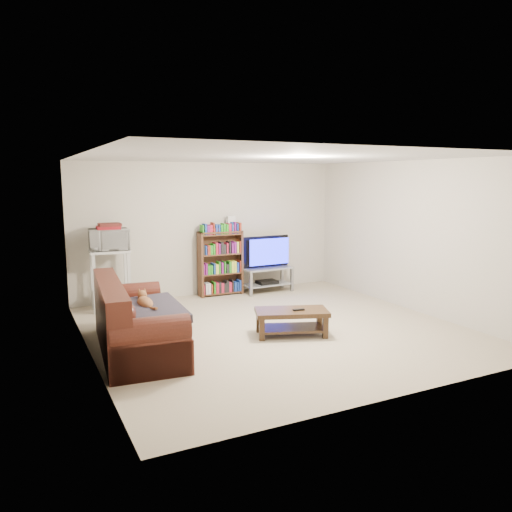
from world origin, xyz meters
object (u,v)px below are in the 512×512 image
sofa (132,326)px  coffee_table (292,318)px  tv_stand (267,275)px  bookshelf (220,262)px

sofa → coffee_table: sofa is taller
tv_stand → coffee_table: bearing=-112.3°
coffee_table → tv_stand: 2.64m
sofa → coffee_table: 2.11m
coffee_table → tv_stand: bearing=90.2°
coffee_table → tv_stand: tv_stand is taller
coffee_table → tv_stand: size_ratio=1.14×
bookshelf → coffee_table: bearing=-90.3°
coffee_table → bookshelf: size_ratio=0.92×
sofa → coffee_table: size_ratio=1.98×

